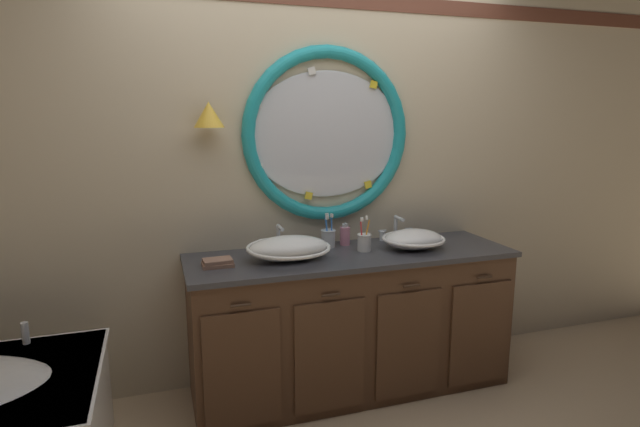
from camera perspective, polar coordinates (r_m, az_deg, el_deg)
ground_plane at (r=3.10m, az=3.31°, el=-21.29°), size 14.00×14.00×0.00m
back_wall_assembly at (r=3.19m, az=-0.25°, el=5.01°), size 6.40×0.26×2.60m
vanity_counter at (r=3.15m, az=3.49°, el=-11.92°), size 1.93×0.62×0.86m
sink_basin_left at (r=2.85m, az=-3.56°, el=-3.88°), size 0.48×0.48×0.14m
sink_basin_right at (r=3.13m, az=10.46°, el=-2.84°), size 0.38×0.38×0.12m
faucet_set_left at (r=3.07m, az=-4.67°, el=-2.93°), size 0.24×0.13×0.16m
faucet_set_right at (r=3.33m, az=8.53°, el=-1.87°), size 0.24×0.13×0.16m
toothbrush_holder_left at (r=3.12m, az=0.93°, el=-2.70°), size 0.09×0.09×0.21m
toothbrush_holder_right at (r=3.04m, az=5.00°, el=-3.15°), size 0.09×0.09×0.21m
soap_dispenser at (r=3.17m, az=2.83°, el=-2.45°), size 0.06×0.07×0.14m
folded_hand_towel at (r=2.79m, az=-11.42°, el=-5.45°), size 0.16×0.12×0.04m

